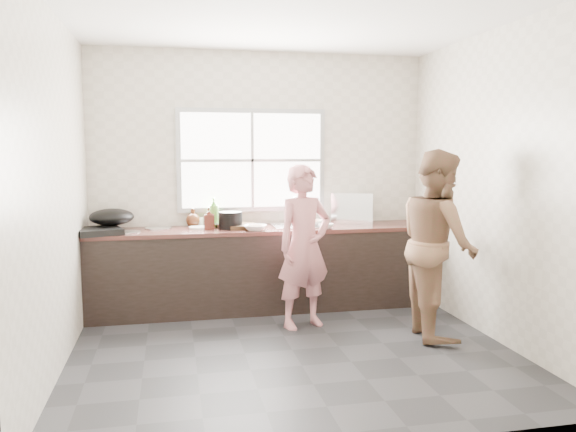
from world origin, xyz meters
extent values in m
cube|color=#262629|center=(0.00, 0.00, -0.01)|extent=(3.60, 3.20, 0.01)
cube|color=silver|center=(0.00, 0.00, 2.71)|extent=(3.60, 3.20, 0.01)
cube|color=beige|center=(0.00, 1.60, 1.35)|extent=(3.60, 0.01, 2.70)
cube|color=beige|center=(-1.80, 0.00, 1.35)|extent=(0.01, 3.20, 2.70)
cube|color=beige|center=(1.80, 0.00, 1.35)|extent=(0.01, 3.20, 2.70)
cube|color=beige|center=(0.00, -1.60, 1.35)|extent=(3.60, 0.01, 2.70)
cube|color=black|center=(0.00, 1.29, 0.41)|extent=(3.60, 0.62, 0.82)
cube|color=#3D1E19|center=(0.00, 1.29, 0.84)|extent=(3.60, 0.64, 0.04)
cube|color=silver|center=(0.35, 1.29, 0.86)|extent=(0.55, 0.45, 0.02)
cylinder|color=silver|center=(0.35, 1.49, 1.01)|extent=(0.02, 0.02, 0.30)
cube|color=#9EA0A5|center=(-0.10, 1.59, 1.55)|extent=(1.60, 0.05, 1.10)
cube|color=white|center=(-0.10, 1.57, 1.55)|extent=(1.50, 0.01, 1.00)
imported|color=#CB7A7E|center=(0.25, 0.61, 0.71)|extent=(0.60, 0.49, 1.43)
imported|color=brown|center=(1.35, 0.12, 0.84)|extent=(0.73, 0.89, 1.67)
cylinder|color=#332314|center=(-0.30, 1.32, 0.88)|extent=(0.47, 0.47, 0.04)
cube|color=#ACAFB3|center=(-0.43, 1.37, 0.90)|extent=(0.21, 0.11, 0.01)
imported|color=white|center=(-0.14, 1.08, 0.89)|extent=(0.29, 0.29, 0.06)
imported|color=silver|center=(0.50, 1.25, 0.89)|extent=(0.23, 0.23, 0.06)
imported|color=silver|center=(0.59, 1.08, 0.89)|extent=(0.22, 0.22, 0.06)
cylinder|color=black|center=(-0.37, 1.26, 0.95)|extent=(0.27, 0.27, 0.17)
cylinder|color=silver|center=(-0.68, 1.35, 0.87)|extent=(0.26, 0.26, 0.02)
imported|color=#50922F|center=(-0.53, 1.45, 1.02)|extent=(0.15, 0.15, 0.31)
imported|color=#3F170F|center=(-0.59, 1.28, 0.96)|extent=(0.10, 0.10, 0.21)
imported|color=#422110|center=(-0.74, 1.52, 0.95)|extent=(0.15, 0.15, 0.18)
cylinder|color=white|center=(-0.67, 1.52, 0.91)|extent=(0.08, 0.08, 0.09)
cube|color=black|center=(-1.65, 1.15, 0.89)|extent=(0.50, 0.50, 0.06)
ellipsoid|color=black|center=(-1.54, 1.34, 1.00)|extent=(0.45, 0.45, 0.16)
cube|color=white|center=(1.00, 1.47, 1.03)|extent=(0.53, 0.45, 0.34)
cylinder|color=#B9BCC0|center=(-1.39, 1.19, 0.87)|extent=(0.32, 0.32, 0.01)
cylinder|color=silver|center=(-1.10, 1.41, 0.87)|extent=(0.35, 0.35, 0.01)
camera|label=1|loc=(-0.96, -4.42, 1.66)|focal=35.00mm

